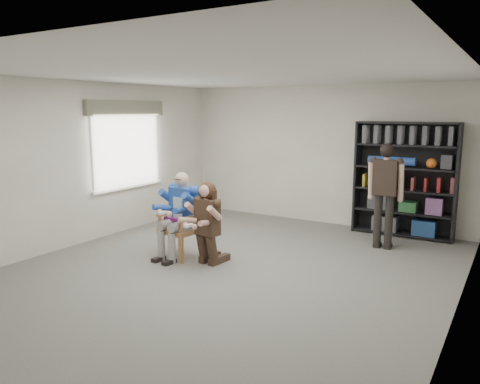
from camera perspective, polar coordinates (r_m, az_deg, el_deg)
The scene contains 8 objects.
room_shell at distance 6.60m, azimuth -1.21°, elevation 2.07°, with size 6.00×7.00×2.80m, color beige, non-canonical shape.
floor at distance 6.93m, azimuth -1.17°, elevation -9.48°, with size 6.00×7.00×0.01m, color #65645E.
window_left at distance 9.20m, azimuth -13.56°, elevation 5.46°, with size 0.16×2.00×1.75m, color white, non-canonical shape.
armchair at distance 7.45m, azimuth -7.27°, elevation -3.96°, with size 0.61×0.59×1.05m, color #96613A, non-canonical shape.
seated_man at distance 7.41m, azimuth -7.30°, elevation -2.77°, with size 0.59×0.82×1.37m, color navy, non-canonical shape.
kneeling_woman at distance 6.99m, azimuth -4.16°, elevation -3.98°, with size 0.53×0.84×1.25m, color #34241D, non-canonical shape.
bookshelf at distance 9.07m, azimuth 19.41°, elevation 1.43°, with size 1.80×0.38×2.10m, color black, non-canonical shape.
standing_man at distance 8.13m, azimuth 17.22°, elevation -0.57°, with size 0.54×0.30×1.77m, color black, non-canonical shape.
Camera 1 is at (3.50, -5.52, 2.30)m, focal length 35.00 mm.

